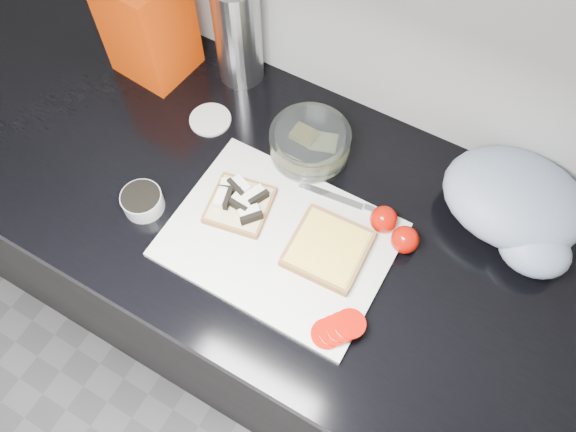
{
  "coord_description": "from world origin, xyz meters",
  "views": [
    {
      "loc": [
        0.28,
        0.73,
        1.83
      ],
      "look_at": [
        0.03,
        1.16,
        0.95
      ],
      "focal_mm": 35.0,
      "sensor_mm": 36.0,
      "label": 1
    }
  ],
  "objects_px": {
    "cutting_board": "(280,240)",
    "glass_bowl": "(310,144)",
    "bread_bag": "(148,23)",
    "steel_canister": "(238,33)"
  },
  "relations": [
    {
      "from": "glass_bowl",
      "to": "steel_canister",
      "type": "relative_size",
      "value": 0.69
    },
    {
      "from": "glass_bowl",
      "to": "bread_bag",
      "type": "xyz_separation_m",
      "value": [
        -0.41,
        0.05,
        0.09
      ]
    },
    {
      "from": "glass_bowl",
      "to": "steel_canister",
      "type": "distance_m",
      "value": 0.28
    },
    {
      "from": "cutting_board",
      "to": "glass_bowl",
      "type": "height_order",
      "value": "glass_bowl"
    },
    {
      "from": "bread_bag",
      "to": "steel_canister",
      "type": "height_order",
      "value": "bread_bag"
    },
    {
      "from": "cutting_board",
      "to": "bread_bag",
      "type": "height_order",
      "value": "bread_bag"
    },
    {
      "from": "cutting_board",
      "to": "glass_bowl",
      "type": "xyz_separation_m",
      "value": [
        -0.05,
        0.2,
        0.03
      ]
    },
    {
      "from": "glass_bowl",
      "to": "bread_bag",
      "type": "distance_m",
      "value": 0.42
    },
    {
      "from": "glass_bowl",
      "to": "cutting_board",
      "type": "bearing_deg",
      "value": -76.55
    },
    {
      "from": "cutting_board",
      "to": "bread_bag",
      "type": "xyz_separation_m",
      "value": [
        -0.46,
        0.25,
        0.11
      ]
    }
  ]
}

